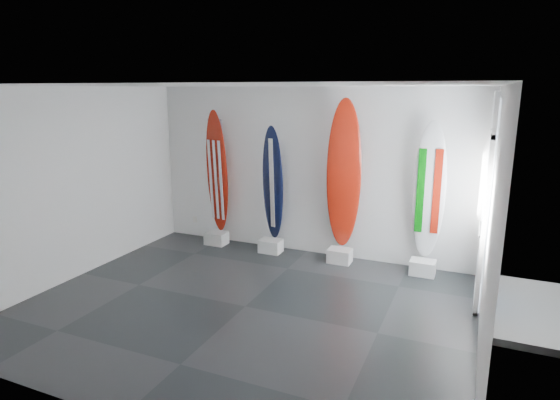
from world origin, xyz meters
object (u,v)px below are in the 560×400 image
at_px(surfboard_swiss, 344,175).
at_px(surfboard_navy, 273,183).
at_px(surfboard_usa, 217,172).
at_px(surfboard_italy, 429,192).

bearing_deg(surfboard_swiss, surfboard_navy, 166.70).
distance_m(surfboard_usa, surfboard_navy, 1.17).
relative_size(surfboard_usa, surfboard_navy, 1.12).
xyz_separation_m(surfboard_usa, surfboard_swiss, (2.49, 0.00, 0.12)).
height_order(surfboard_navy, surfboard_italy, surfboard_italy).
bearing_deg(surfboard_italy, surfboard_swiss, 175.44).
xyz_separation_m(surfboard_usa, surfboard_italy, (3.89, 0.00, -0.04)).
bearing_deg(surfboard_swiss, surfboard_usa, 166.70).
relative_size(surfboard_swiss, surfboard_italy, 1.14).
xyz_separation_m(surfboard_navy, surfboard_italy, (2.72, 0.00, 0.08)).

